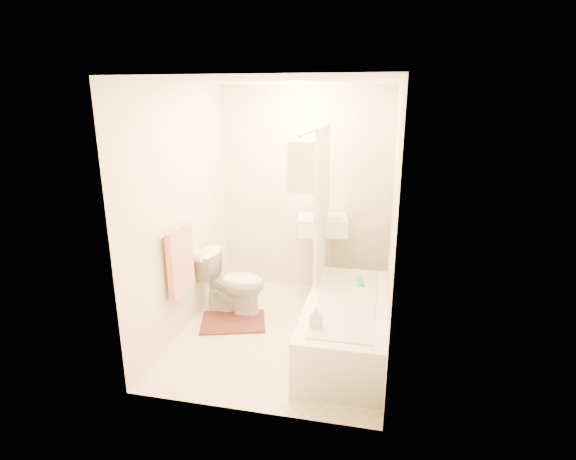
% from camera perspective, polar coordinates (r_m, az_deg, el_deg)
% --- Properties ---
extents(floor, '(2.40, 2.40, 0.00)m').
position_cam_1_polar(floor, '(4.62, -0.68, -12.87)').
color(floor, beige).
rests_on(floor, ground).
extents(ceiling, '(2.40, 2.40, 0.00)m').
position_cam_1_polar(ceiling, '(4.02, -0.80, 18.44)').
color(ceiling, white).
rests_on(ceiling, ground).
extents(wall_back, '(2.00, 0.02, 2.40)m').
position_cam_1_polar(wall_back, '(5.31, 2.19, 4.93)').
color(wall_back, beige).
rests_on(wall_back, ground).
extents(wall_left, '(0.02, 2.40, 2.40)m').
position_cam_1_polar(wall_left, '(4.49, -13.29, 2.33)').
color(wall_left, beige).
rests_on(wall_left, ground).
extents(wall_right, '(0.02, 2.40, 2.40)m').
position_cam_1_polar(wall_right, '(4.06, 13.15, 0.87)').
color(wall_right, beige).
rests_on(wall_right, ground).
extents(mirror, '(0.40, 0.03, 0.55)m').
position_cam_1_polar(mirror, '(5.23, 2.18, 8.10)').
color(mirror, white).
rests_on(mirror, wall_back).
extents(curtain_rod, '(0.03, 1.70, 0.03)m').
position_cam_1_polar(curtain_rod, '(4.07, 3.77, 12.75)').
color(curtain_rod, silver).
rests_on(curtain_rod, wall_back).
extents(shower_curtain, '(0.04, 0.80, 1.55)m').
position_cam_1_polar(shower_curtain, '(4.58, 4.34, 3.28)').
color(shower_curtain, silver).
rests_on(shower_curtain, curtain_rod).
extents(towel_bar, '(0.02, 0.60, 0.02)m').
position_cam_1_polar(towel_bar, '(4.28, -14.13, 0.20)').
color(towel_bar, silver).
rests_on(towel_bar, wall_left).
extents(towel, '(0.06, 0.45, 0.66)m').
position_cam_1_polar(towel, '(4.36, -13.48, -3.86)').
color(towel, '#CC7266').
rests_on(towel, towel_bar).
extents(toilet_paper, '(0.11, 0.12, 0.12)m').
position_cam_1_polar(toilet_paper, '(4.70, -11.50, -3.26)').
color(toilet_paper, white).
rests_on(toilet_paper, wall_left).
extents(toilet, '(0.72, 0.43, 0.69)m').
position_cam_1_polar(toilet, '(4.91, -6.96, -6.62)').
color(toilet, silver).
rests_on(toilet, floor).
extents(sink, '(0.61, 0.51, 1.07)m').
position_cam_1_polar(sink, '(5.21, 4.33, -2.94)').
color(sink, white).
rests_on(sink, floor).
extents(bathtub, '(0.73, 1.67, 0.47)m').
position_cam_1_polar(bathtub, '(4.30, 7.35, -11.84)').
color(bathtub, white).
rests_on(bathtub, floor).
extents(bath_mat, '(0.77, 0.66, 0.02)m').
position_cam_1_polar(bath_mat, '(4.82, -6.97, -11.51)').
color(bath_mat, '#4D221B').
rests_on(bath_mat, floor).
extents(soap_bottle, '(0.11, 0.11, 0.18)m').
position_cam_1_polar(soap_bottle, '(3.70, 3.59, -11.01)').
color(soap_bottle, white).
rests_on(soap_bottle, bathtub).
extents(scrub_brush, '(0.10, 0.23, 0.04)m').
position_cam_1_polar(scrub_brush, '(4.58, 9.18, -6.51)').
color(scrub_brush, '#2DB463').
rests_on(scrub_brush, bathtub).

